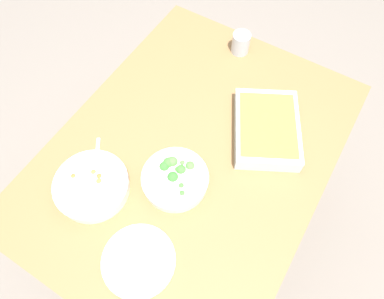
# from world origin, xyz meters

# --- Properties ---
(ground_plane) EXTENTS (6.00, 6.00, 0.00)m
(ground_plane) POSITION_xyz_m (0.00, 0.00, 0.00)
(ground_plane) COLOR slate
(dining_table) EXTENTS (1.20, 0.90, 0.74)m
(dining_table) POSITION_xyz_m (0.00, 0.00, 0.65)
(dining_table) COLOR olive
(dining_table) RESTS_ON ground_plane
(stew_bowl) EXTENTS (0.24, 0.24, 0.06)m
(stew_bowl) POSITION_xyz_m (-0.29, 0.20, 0.77)
(stew_bowl) COLOR white
(stew_bowl) RESTS_ON dining_table
(broccoli_bowl) EXTENTS (0.22, 0.22, 0.07)m
(broccoli_bowl) POSITION_xyz_m (-0.13, -0.02, 0.77)
(broccoli_bowl) COLOR white
(broccoli_bowl) RESTS_ON dining_table
(baking_dish) EXTENTS (0.37, 0.34, 0.06)m
(baking_dish) POSITION_xyz_m (0.19, -0.19, 0.77)
(baking_dish) COLOR silver
(baking_dish) RESTS_ON dining_table
(drink_cup) EXTENTS (0.07, 0.07, 0.08)m
(drink_cup) POSITION_xyz_m (0.50, 0.07, 0.78)
(drink_cup) COLOR #B2BCC6
(drink_cup) RESTS_ON dining_table
(side_plate) EXTENTS (0.22, 0.22, 0.01)m
(side_plate) POSITION_xyz_m (-0.40, -0.06, 0.75)
(side_plate) COLOR silver
(side_plate) RESTS_ON dining_table
(spoon_by_stew) EXTENTS (0.16, 0.11, 0.01)m
(spoon_by_stew) POSITION_xyz_m (-0.23, 0.24, 0.74)
(spoon_by_stew) COLOR silver
(spoon_by_stew) RESTS_ON dining_table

